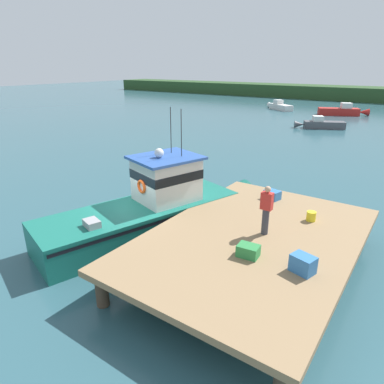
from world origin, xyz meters
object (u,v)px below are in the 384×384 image
object	(u,v)px
bait_bucket	(311,216)
moored_boat_mid_harbor	(342,111)
moored_boat_outer_mooring	(321,124)
crate_stack_mid_dock	(272,195)
main_fishing_boat	(154,208)
moored_boat_far_right	(279,106)
crate_single_by_cleat	(248,251)
crate_stack_near_edge	(303,264)
deckhand_by_the_boat	(266,209)

from	to	relation	value
bait_bucket	moored_boat_mid_harbor	xyz separation A→B (m)	(-7.28, 37.61, -0.82)
moored_boat_outer_mooring	crate_stack_mid_dock	bearing A→B (deg)	-78.93
main_fishing_boat	bait_bucket	world-z (taller)	main_fishing_boat
moored_boat_far_right	crate_single_by_cleat	bearing A→B (deg)	-69.72
crate_stack_near_edge	deckhand_by_the_boat	size ratio (longest dim) A/B	0.37
moored_boat_outer_mooring	moored_boat_far_right	distance (m)	15.84
bait_bucket	moored_boat_mid_harbor	distance (m)	38.32
bait_bucket	crate_stack_mid_dock	bearing A→B (deg)	148.54
main_fishing_boat	bait_bucket	bearing A→B (deg)	19.03
moored_boat_outer_mooring	moored_boat_far_right	world-z (taller)	moored_boat_far_right
main_fishing_boat	crate_stack_mid_dock	size ratio (longest dim) A/B	16.50
main_fishing_boat	crate_single_by_cleat	size ratio (longest dim) A/B	16.50
main_fishing_boat	moored_boat_outer_mooring	xyz separation A→B (m)	(-1.20, 27.91, -0.57)
moored_boat_far_right	crate_stack_near_edge	bearing A→B (deg)	-67.86
main_fishing_boat	crate_single_by_cleat	world-z (taller)	main_fishing_boat
main_fishing_boat	bait_bucket	distance (m)	5.92
moored_boat_far_right	moored_boat_mid_harbor	distance (m)	9.07
moored_boat_mid_harbor	crate_single_by_cleat	bearing A→B (deg)	-80.95
main_fishing_boat	moored_boat_outer_mooring	size ratio (longest dim) A/B	1.99
moored_boat_outer_mooring	crate_stack_near_edge	bearing A→B (deg)	-75.52
crate_single_by_cleat	moored_boat_mid_harbor	world-z (taller)	moored_boat_mid_harbor
crate_single_by_cleat	moored_boat_outer_mooring	world-z (taller)	crate_single_by_cleat
deckhand_by_the_boat	moored_boat_mid_harbor	distance (m)	39.99
deckhand_by_the_boat	moored_boat_outer_mooring	world-z (taller)	deckhand_by_the_boat
crate_stack_mid_dock	crate_stack_near_edge	xyz separation A→B (m)	(2.71, -4.50, 0.06)
crate_single_by_cleat	bait_bucket	bearing A→B (deg)	77.68
crate_stack_near_edge	deckhand_by_the_boat	xyz separation A→B (m)	(-1.72, 1.47, 0.62)
crate_stack_near_edge	crate_stack_mid_dock	bearing A→B (deg)	121.10
moored_boat_mid_harbor	main_fishing_boat	bearing A→B (deg)	-87.54
moored_boat_outer_mooring	moored_boat_mid_harbor	xyz separation A→B (m)	(-0.50, 11.63, 0.11)
crate_stack_near_edge	moored_boat_mid_harbor	distance (m)	41.72
main_fishing_boat	crate_stack_near_edge	xyz separation A→B (m)	(6.37, -1.39, 0.43)
crate_single_by_cleat	moored_boat_mid_harbor	bearing A→B (deg)	99.05
moored_boat_outer_mooring	bait_bucket	bearing A→B (deg)	-75.37
crate_stack_mid_dock	moored_boat_far_right	distance (m)	40.14
crate_stack_mid_dock	moored_boat_far_right	bearing A→B (deg)	110.97
bait_bucket	crate_stack_near_edge	bearing A→B (deg)	-76.71
main_fishing_boat	moored_boat_far_right	size ratio (longest dim) A/B	1.98
crate_stack_mid_dock	deckhand_by_the_boat	bearing A→B (deg)	-71.78
crate_stack_mid_dock	bait_bucket	xyz separation A→B (m)	(1.93, -1.18, -0.01)
bait_bucket	crate_single_by_cleat	bearing A→B (deg)	-102.32
deckhand_by_the_boat	moored_boat_outer_mooring	size ratio (longest dim) A/B	0.33
bait_bucket	moored_boat_mid_harbor	bearing A→B (deg)	100.96
crate_stack_near_edge	moored_boat_far_right	xyz separation A→B (m)	(-17.07, 41.97, -0.97)
deckhand_by_the_boat	moored_boat_mid_harbor	world-z (taller)	deckhand_by_the_boat
bait_bucket	moored_boat_far_right	bearing A→B (deg)	112.85
crate_stack_near_edge	moored_boat_outer_mooring	distance (m)	30.28
crate_stack_mid_dock	moored_boat_mid_harbor	world-z (taller)	moored_boat_mid_harbor
bait_bucket	deckhand_by_the_boat	xyz separation A→B (m)	(-0.93, -1.85, 0.69)
crate_stack_near_edge	moored_boat_far_right	distance (m)	45.32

